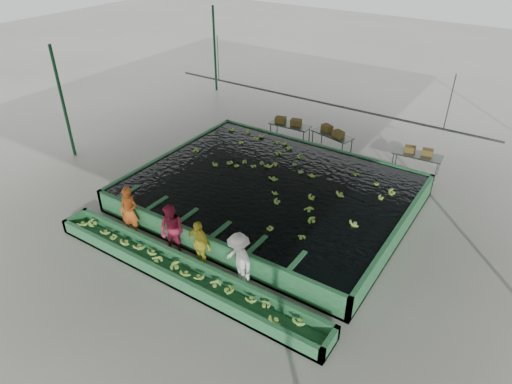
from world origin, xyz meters
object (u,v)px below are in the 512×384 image
Objects in this scene: worker_b at (172,230)px; packing_table_right at (416,164)px; worker_a at (129,212)px; worker_c at (199,244)px; sorting_trough at (182,272)px; packing_table_left at (290,133)px; worker_d at (239,260)px; packing_table_mid at (332,143)px; box_stack_mid at (332,134)px; box_stack_right at (418,153)px; flotation_tank at (270,193)px; box_stack_left at (288,124)px.

worker_b is 10.89m from packing_table_right.
worker_a is 3.04m from worker_c.
worker_a is 1.09× the size of worker_c.
worker_b is at bearing -172.54° from worker_c.
packing_table_left reaches higher than sorting_trough.
packing_table_left is at bearing 134.36° from worker_d.
packing_table_left reaches higher than packing_table_mid.
box_stack_mid is (2.99, 9.64, -0.02)m from worker_a.
box_stack_right is (3.84, 9.78, 0.07)m from worker_c.
packing_table_right is (6.04, 0.20, 0.01)m from packing_table_left.
flotation_tank is at bearing -67.75° from packing_table_left.
worker_d is at bearing -7.52° from worker_b.
box_stack_left reaches higher than packing_table_left.
box_stack_mid is at bearing 97.74° from worker_c.
worker_c is 1.29× the size of box_stack_mid.
worker_b reaches higher than box_stack_mid.
packing_table_left is (0.85, 9.50, -0.46)m from worker_a.
worker_d is 9.76m from packing_table_mid.
box_stack_right is at bearing 99.64° from worker_d.
sorting_trough is at bearing -90.11° from box_stack_mid.
worker_d reaches higher than packing_table_mid.
worker_a is at bearing -125.40° from packing_table_right.
flotation_tank is 5.35m from box_stack_mid.
packing_table_left is 1.52× the size of box_stack_left.
worker_c reaches higher than box_stack_mid.
sorting_trough is 10.51m from packing_table_left.
box_stack_right is at bearing 69.72° from sorting_trough.
packing_table_right is (6.89, 9.69, -0.45)m from worker_a.
worker_c is (3.04, 0.00, -0.07)m from worker_a.
worker_a and worker_b have the same top height.
worker_d is 0.93× the size of packing_table_left.
box_stack_right is at bearing 2.70° from packing_table_left.
flotation_tank is 7.72× the size of box_stack_mid.
packing_table_right is at bearing 0.81° from box_stack_mid.
worker_a reaches higher than packing_table_right.
worker_a is 9.55m from box_stack_left.
worker_d is 1.57× the size of box_stack_right.
worker_b is (-1.03, -4.30, 0.46)m from flotation_tank.
flotation_tank is 6.75m from box_stack_right.
worker_a is at bearing 172.48° from worker_b.
packing_table_right is 0.46m from box_stack_right.
packing_table_mid is 0.45m from box_stack_mid.
worker_d is 10.06m from box_stack_right.
worker_b is at bearing -83.44° from packing_table_left.
worker_a reaches higher than worker_c.
worker_c is 0.84× the size of packing_table_right.
box_stack_mid reaches higher than sorting_trough.
box_stack_right is at bearing 2.42° from box_stack_left.
flotation_tank is 5.70m from box_stack_left.
flotation_tank reaches higher than packing_table_mid.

